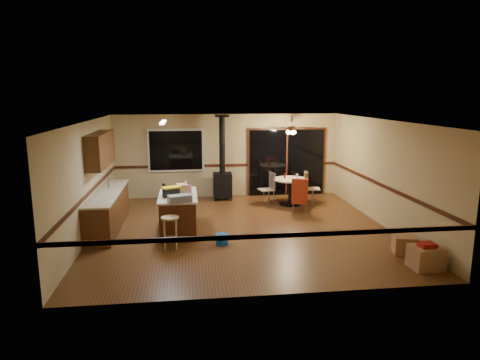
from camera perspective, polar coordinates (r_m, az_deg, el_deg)
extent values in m
plane|color=#573318|center=(10.39, 0.21, -6.56)|extent=(7.00, 7.00, 0.00)
plane|color=silver|center=(9.91, 0.22, 7.91)|extent=(7.00, 7.00, 0.00)
plane|color=tan|center=(13.50, -1.69, 3.26)|extent=(7.00, 0.00, 7.00)
plane|color=tan|center=(6.70, 4.06, -5.05)|extent=(7.00, 0.00, 7.00)
plane|color=tan|center=(10.23, -19.62, 0.02)|extent=(0.00, 7.00, 7.00)
plane|color=tan|center=(11.07, 18.50, 0.90)|extent=(0.00, 7.00, 7.00)
cube|color=black|center=(13.37, -8.54, 3.93)|extent=(1.72, 0.10, 1.32)
cube|color=black|center=(13.80, 6.22, 2.32)|extent=(2.52, 0.10, 2.10)
cube|color=#502D14|center=(10.84, -17.21, -3.94)|extent=(0.60, 3.00, 0.86)
cube|color=beige|center=(10.74, -17.35, -1.62)|extent=(0.64, 3.04, 0.04)
cube|color=#502D14|center=(10.78, -18.14, 3.89)|extent=(0.35, 2.00, 0.80)
cube|color=#4C2413|center=(10.19, -8.21, -4.51)|extent=(0.80, 1.60, 0.86)
cube|color=beige|center=(10.08, -8.29, -2.04)|extent=(0.88, 1.68, 0.04)
cube|color=black|center=(13.19, -2.35, -0.67)|extent=(0.55, 0.50, 0.75)
cylinder|color=black|center=(12.98, -2.39, 4.78)|extent=(0.18, 0.18, 1.77)
cylinder|color=brown|center=(12.36, 6.90, 6.87)|extent=(0.24, 0.24, 0.10)
cylinder|color=brown|center=(12.34, 6.93, 8.12)|extent=(0.05, 0.05, 0.16)
sphere|color=#FFD88C|center=(12.37, 6.89, 6.32)|extent=(0.16, 0.16, 0.16)
cube|color=white|center=(10.14, -10.23, 7.59)|extent=(0.10, 1.20, 0.04)
cube|color=slate|center=(9.35, -8.05, -2.47)|extent=(0.56, 0.42, 0.15)
cube|color=black|center=(9.87, -9.18, -1.64)|extent=(0.40, 0.31, 0.20)
cube|color=gold|center=(9.84, -9.20, -0.99)|extent=(0.47, 0.37, 0.03)
cube|color=#9E6E46|center=(10.23, -7.73, -1.12)|extent=(0.32, 0.37, 0.21)
cylinder|color=black|center=(10.07, -10.13, -1.20)|extent=(0.10, 0.10, 0.27)
cylinder|color=#D84C8C|center=(10.14, -6.64, -1.22)|extent=(0.08, 0.08, 0.20)
cylinder|color=white|center=(10.68, -7.21, -0.65)|extent=(0.08, 0.08, 0.18)
cylinder|color=tan|center=(9.16, -9.26, -6.93)|extent=(0.45, 0.45, 0.68)
cylinder|color=blue|center=(9.34, -2.41, -7.91)|extent=(0.28, 0.28, 0.23)
cylinder|color=black|center=(12.72, 6.67, -3.19)|extent=(0.63, 0.63, 0.04)
cylinder|color=black|center=(12.64, 6.70, -1.56)|extent=(0.10, 0.10, 0.70)
cylinder|color=beige|center=(12.56, 6.74, 0.08)|extent=(1.01, 1.01, 0.04)
cylinder|color=#590C14|center=(12.60, 5.98, 0.58)|extent=(0.06, 0.06, 0.15)
cylinder|color=beige|center=(12.54, 7.61, 0.47)|extent=(0.07, 0.07, 0.14)
cube|color=tan|center=(12.57, 3.50, -1.29)|extent=(0.48, 0.48, 0.03)
cube|color=slate|center=(12.60, 4.30, -0.11)|extent=(0.12, 0.40, 0.50)
cube|color=tan|center=(11.99, 7.97, -2.00)|extent=(0.50, 0.50, 0.03)
cube|color=slate|center=(11.75, 7.98, -1.03)|extent=(0.39, 0.14, 0.50)
cube|color=#9E2912|center=(11.75, 7.97, -1.52)|extent=(0.45, 0.22, 0.70)
cube|color=tan|center=(12.86, 9.69, -1.15)|extent=(0.47, 0.47, 0.03)
cube|color=slate|center=(12.79, 8.88, -0.05)|extent=(0.11, 0.40, 0.50)
cube|color=#412F18|center=(12.81, 8.78, -0.49)|extent=(0.19, 0.45, 0.70)
cube|color=#9E6E46|center=(13.26, -9.16, -1.86)|extent=(0.61, 0.54, 0.40)
cube|color=#9E6E46|center=(8.78, 23.55, -9.47)|extent=(0.58, 0.50, 0.42)
cube|color=#9E6E46|center=(9.42, 21.14, -8.05)|extent=(0.54, 0.49, 0.37)
cube|color=maroon|center=(8.70, 23.68, -7.93)|extent=(0.30, 0.26, 0.08)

